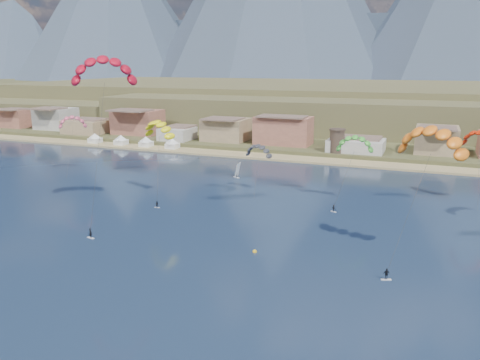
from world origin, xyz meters
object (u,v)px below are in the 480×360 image
Objects in this scene: kitesurfer_green at (355,141)px; buoy at (255,252)px; watchtower at (337,140)px; kitesurfer_orange at (432,136)px; kitesurfer_red at (103,66)px; windsurfer at (237,173)px; kitesurfer_yellow at (159,126)px.

kitesurfer_green is 42.63m from buoy.
watchtower is 94.24m from kitesurfer_orange.
windsurfer is (12.02, 44.86, -31.59)m from kitesurfer_red.
watchtower is 0.34× the size of kitesurfer_orange.
kitesurfer_yellow is 33.05m from windsurfer.
watchtower is at bearing 64.62° from kitesurfer_yellow.
watchtower is at bearing 91.77° from buoy.
kitesurfer_orange is at bearing -70.37° from watchtower.
watchtower is 0.23× the size of kitesurfer_red.
kitesurfer_yellow is (1.77, 18.27, -14.85)m from kitesurfer_red.
kitesurfer_yellow is 1.17× the size of kitesurfer_green.
kitesurfer_red is at bearing -148.42° from kitesurfer_green.
windsurfer is at bearing -117.98° from watchtower.
buoy is at bearing -12.67° from kitesurfer_red.
kitesurfer_orange is (31.22, -87.55, 15.55)m from watchtower.
watchtower is 94.96m from buoy.
kitesurfer_red is 2.03× the size of kitesurfer_green.
kitesurfer_orange is 5.66× the size of windsurfer.
windsurfer is at bearing 75.00° from kitesurfer_red.
buoy is at bearing -106.71° from kitesurfer_green.
kitesurfer_yellow is at bearing -115.38° from watchtower.
kitesurfer_orange reaches higher than kitesurfer_yellow.
kitesurfer_yellow reaches higher than windsurfer.
buoy is (25.00, -53.18, -1.30)m from windsurfer.
kitesurfer_yellow reaches higher than buoy.
windsurfer is (-36.44, 15.07, -13.99)m from kitesurfer_green.
windsurfer is (-22.07, -41.53, -4.94)m from watchtower.
kitesurfer_red reaches higher than windsurfer.
kitesurfer_red is at bearing -111.53° from watchtower.
windsurfer is at bearing 139.19° from kitesurfer_orange.
watchtower is 1.91× the size of windsurfer.
kitesurfer_green is at bearing -75.75° from watchtower.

